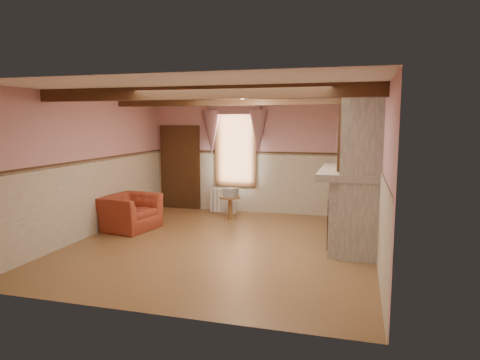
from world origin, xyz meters
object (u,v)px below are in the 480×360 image
(armchair, at_px, (129,212))
(oil_lamp, at_px, (351,158))
(bowl, at_px, (350,165))
(mantel_clock, at_px, (351,160))
(radiator, at_px, (223,201))
(side_table, at_px, (230,208))

(armchair, height_order, oil_lamp, oil_lamp)
(armchair, xyz_separation_m, oil_lamp, (4.49, 0.70, 1.19))
(bowl, height_order, oil_lamp, oil_lamp)
(armchair, relative_size, mantel_clock, 4.69)
(radiator, height_order, oil_lamp, oil_lamp)
(mantel_clock, xyz_separation_m, oil_lamp, (0.00, -0.05, 0.04))
(bowl, bearing_deg, radiator, 148.84)
(mantel_clock, bearing_deg, armchair, -170.55)
(radiator, bearing_deg, armchair, -109.52)
(armchair, bearing_deg, bowl, -76.92)
(armchair, relative_size, oil_lamp, 4.02)
(armchair, bearing_deg, radiator, -23.57)
(bowl, bearing_deg, side_table, 156.78)
(bowl, bearing_deg, mantel_clock, 90.00)
(bowl, xyz_separation_m, mantel_clock, (0.00, 0.47, 0.06))
(armchair, xyz_separation_m, side_table, (1.79, 1.43, -0.09))
(radiator, bearing_deg, oil_lamp, -11.37)
(side_table, distance_m, bowl, 3.17)
(radiator, relative_size, mantel_clock, 2.92)
(side_table, xyz_separation_m, oil_lamp, (2.70, -0.73, 1.29))
(armchair, distance_m, mantel_clock, 4.70)
(side_table, height_order, radiator, radiator)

